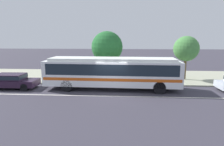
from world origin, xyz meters
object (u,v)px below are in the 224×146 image
pedestrian_waiting_near_sign (100,70)px  street_tree_mid_block (186,49)px  transit_bus (112,71)px  sedan_behind_bus (12,80)px  pedestrian_walking_along_curb (154,71)px  street_tree_near_stop (107,47)px  bus_stop_sign (145,67)px

pedestrian_waiting_near_sign → street_tree_mid_block: (8.87, 0.57, 2.21)m
transit_bus → sedan_behind_bus: transit_bus is taller
transit_bus → pedestrian_waiting_near_sign: 3.84m
sedan_behind_bus → pedestrian_waiting_near_sign: size_ratio=2.62×
pedestrian_walking_along_curb → transit_bus: bearing=-139.0°
transit_bus → pedestrian_walking_along_curb: 5.39m
sedan_behind_bus → street_tree_near_stop: street_tree_near_stop is taller
pedestrian_walking_along_curb → street_tree_mid_block: bearing=9.2°
transit_bus → street_tree_mid_block: (7.35, 4.06, 1.70)m
pedestrian_walking_along_curb → street_tree_mid_block: size_ratio=0.37×
street_tree_near_stop → street_tree_mid_block: size_ratio=1.11×
transit_bus → pedestrian_walking_along_curb: size_ratio=7.05×
bus_stop_sign → transit_bus: bearing=-145.7°
transit_bus → street_tree_mid_block: 8.56m
pedestrian_waiting_near_sign → bus_stop_sign: bus_stop_sign is taller
pedestrian_waiting_near_sign → street_tree_near_stop: 2.54m
transit_bus → pedestrian_waiting_near_sign: size_ratio=7.00×
bus_stop_sign → sedan_behind_bus: bearing=-168.8°
sedan_behind_bus → pedestrian_walking_along_curb: bearing=16.4°
transit_bus → sedan_behind_bus: (-8.87, -0.29, -0.87)m
pedestrian_walking_along_curb → street_tree_mid_block: 4.01m
transit_bus → pedestrian_walking_along_curb: transit_bus is taller
pedestrian_waiting_near_sign → street_tree_near_stop: bearing=34.9°
transit_bus → bus_stop_sign: size_ratio=4.66×
pedestrian_waiting_near_sign → street_tree_near_stop: street_tree_near_stop is taller
pedestrian_waiting_near_sign → bus_stop_sign: 4.81m
transit_bus → pedestrian_walking_along_curb: bearing=41.0°
bus_stop_sign → street_tree_mid_block: (4.32, 1.99, 1.58)m
sedan_behind_bus → bus_stop_sign: 12.17m
transit_bus → street_tree_mid_block: bearing=28.9°
pedestrian_walking_along_curb → street_tree_near_stop: bearing=174.3°
bus_stop_sign → street_tree_near_stop: street_tree_near_stop is taller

